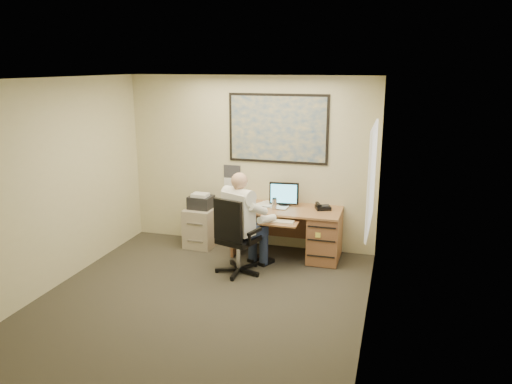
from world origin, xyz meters
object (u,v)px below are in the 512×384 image
(desk, at_px, (309,230))
(office_chair, at_px, (238,252))
(filing_cabinet, at_px, (202,223))
(person, at_px, (239,223))

(desk, bearing_deg, office_chair, -133.46)
(desk, height_order, office_chair, desk)
(filing_cabinet, bearing_deg, office_chair, -41.59)
(desk, distance_m, office_chair, 1.22)
(desk, height_order, filing_cabinet, desk)
(filing_cabinet, height_order, office_chair, office_chair)
(desk, xyz_separation_m, person, (-0.85, -0.80, 0.28))
(filing_cabinet, relative_size, person, 0.61)
(person, bearing_deg, desk, 68.56)
(office_chair, distance_m, person, 0.40)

